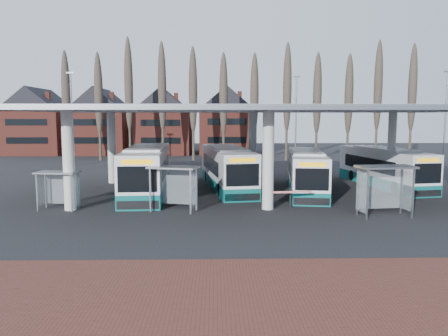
{
  "coord_description": "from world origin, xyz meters",
  "views": [
    {
      "loc": [
        -3.22,
        -23.7,
        5.63
      ],
      "look_at": [
        -2.58,
        7.0,
        2.01
      ],
      "focal_mm": 35.0,
      "sensor_mm": 36.0,
      "label": 1
    }
  ],
  "objects_px": {
    "shelter_0": "(59,182)",
    "bus_2": "(306,172)",
    "shelter_2": "(384,179)",
    "bus_3": "(383,168)",
    "bus_0": "(147,171)",
    "shelter_1": "(174,178)",
    "bus_1": "(227,169)"
  },
  "relations": [
    {
      "from": "shelter_0",
      "to": "bus_2",
      "type": "bearing_deg",
      "value": 28.6
    },
    {
      "from": "shelter_2",
      "to": "bus_3",
      "type": "bearing_deg",
      "value": 62.55
    },
    {
      "from": "bus_0",
      "to": "bus_3",
      "type": "xyz_separation_m",
      "value": [
        18.81,
        3.1,
        -0.17
      ]
    },
    {
      "from": "bus_2",
      "to": "shelter_1",
      "type": "xyz_separation_m",
      "value": [
        -9.31,
        -6.59,
        0.49
      ]
    },
    {
      "from": "shelter_1",
      "to": "shelter_2",
      "type": "distance_m",
      "value": 12.11
    },
    {
      "from": "bus_0",
      "to": "bus_1",
      "type": "distance_m",
      "value": 6.31
    },
    {
      "from": "bus_0",
      "to": "shelter_1",
      "type": "bearing_deg",
      "value": -70.92
    },
    {
      "from": "bus_3",
      "to": "shelter_2",
      "type": "height_order",
      "value": "bus_3"
    },
    {
      "from": "bus_0",
      "to": "shelter_0",
      "type": "height_order",
      "value": "bus_0"
    },
    {
      "from": "bus_0",
      "to": "shelter_1",
      "type": "relative_size",
      "value": 3.98
    },
    {
      "from": "bus_2",
      "to": "shelter_0",
      "type": "height_order",
      "value": "bus_2"
    },
    {
      "from": "bus_0",
      "to": "bus_2",
      "type": "xyz_separation_m",
      "value": [
        11.87,
        0.39,
        -0.17
      ]
    },
    {
      "from": "bus_0",
      "to": "bus_3",
      "type": "distance_m",
      "value": 19.07
    },
    {
      "from": "bus_3",
      "to": "shelter_1",
      "type": "bearing_deg",
      "value": -159.63
    },
    {
      "from": "bus_2",
      "to": "shelter_2",
      "type": "xyz_separation_m",
      "value": [
        2.68,
        -8.31,
        0.63
      ]
    },
    {
      "from": "bus_2",
      "to": "bus_1",
      "type": "bearing_deg",
      "value": 171.75
    },
    {
      "from": "bus_1",
      "to": "shelter_1",
      "type": "height_order",
      "value": "bus_1"
    },
    {
      "from": "bus_0",
      "to": "bus_2",
      "type": "height_order",
      "value": "bus_0"
    },
    {
      "from": "bus_0",
      "to": "bus_1",
      "type": "height_order",
      "value": "bus_0"
    },
    {
      "from": "bus_0",
      "to": "bus_2",
      "type": "bearing_deg",
      "value": -1.5
    },
    {
      "from": "bus_2",
      "to": "bus_3",
      "type": "relative_size",
      "value": 1.0
    },
    {
      "from": "shelter_1",
      "to": "bus_1",
      "type": "bearing_deg",
      "value": 82.5
    },
    {
      "from": "bus_1",
      "to": "bus_3",
      "type": "relative_size",
      "value": 1.06
    },
    {
      "from": "shelter_0",
      "to": "bus_3",
      "type": "bearing_deg",
      "value": 28.85
    },
    {
      "from": "bus_1",
      "to": "bus_0",
      "type": "bearing_deg",
      "value": -168.73
    },
    {
      "from": "bus_0",
      "to": "shelter_1",
      "type": "height_order",
      "value": "bus_0"
    },
    {
      "from": "shelter_0",
      "to": "shelter_1",
      "type": "relative_size",
      "value": 0.84
    },
    {
      "from": "shelter_2",
      "to": "bus_0",
      "type": "bearing_deg",
      "value": 145.14
    },
    {
      "from": "bus_3",
      "to": "shelter_1",
      "type": "distance_m",
      "value": 18.73
    },
    {
      "from": "shelter_2",
      "to": "shelter_0",
      "type": "bearing_deg",
      "value": 167.1
    },
    {
      "from": "bus_1",
      "to": "shelter_2",
      "type": "distance_m",
      "value": 13.24
    },
    {
      "from": "shelter_0",
      "to": "shelter_1",
      "type": "height_order",
      "value": "shelter_1"
    }
  ]
}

